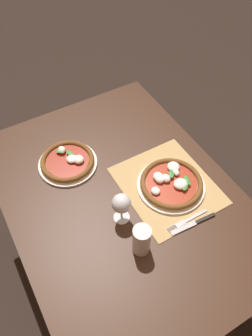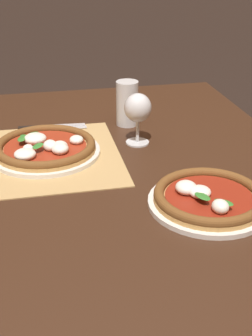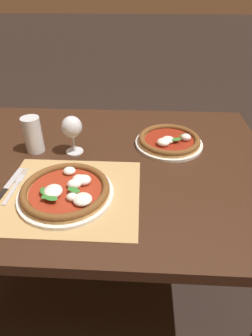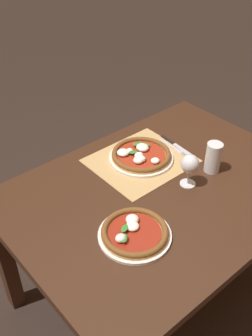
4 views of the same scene
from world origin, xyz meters
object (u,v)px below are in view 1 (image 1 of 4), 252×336
wine_glass (121,204)px  knife (193,224)px  pizza_far (68,161)px  fork (187,220)px  pizza_near (171,183)px  pint_glass (141,240)px

wine_glass → knife: bearing=-126.2°
pizza_far → fork: bearing=-150.0°
pizza_near → knife: (-0.21, 0.03, -0.02)m
wine_glass → pint_glass: (-0.16, 0.00, -0.04)m
fork → knife: bearing=-156.0°
fork → pint_glass: bearing=91.7°
pizza_far → pint_glass: pint_glass is taller
pizza_far → wine_glass: 0.40m
fork → knife: 0.03m
pizza_far → pint_glass: (-0.54, -0.08, 0.05)m
fork → pizza_far: bearing=30.0°
wine_glass → fork: (-0.15, -0.23, -0.10)m
pizza_near → knife: 0.21m
wine_glass → knife: wine_glass is taller
knife → pizza_far: bearing=29.7°
pint_glass → fork: 0.24m
pizza_near → pizza_far: (0.35, 0.35, -0.00)m
fork → knife: size_ratio=0.93×
pizza_far → knife: size_ratio=1.31×
fork → knife: (-0.03, -0.01, 0.00)m
pizza_near → knife: bearing=171.5°
pizza_near → fork: (-0.18, 0.04, -0.02)m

